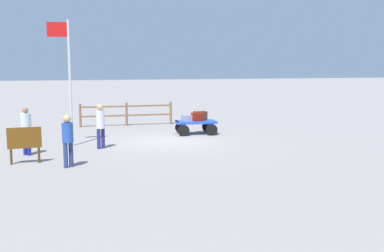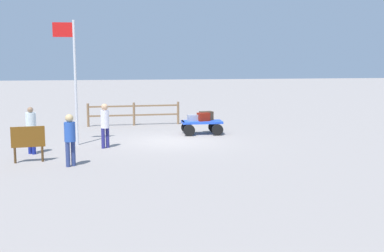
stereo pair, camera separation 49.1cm
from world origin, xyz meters
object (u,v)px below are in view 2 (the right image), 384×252
Objects in this scene: luggage_cart at (201,125)px; worker_trailing at (70,136)px; suitcase_dark at (206,116)px; worker_supervisor at (31,126)px; suitcase_grey at (194,118)px; suitcase_olive at (203,117)px; suitcase_navy at (205,117)px; flagpole at (73,73)px; signboard at (28,139)px; worker_lead at (105,122)px.

luggage_cart is 7.93m from worker_trailing.
worker_supervisor is (7.19, 3.85, 0.20)m from suitcase_dark.
suitcase_grey is 0.42m from suitcase_olive.
worker_supervisor is (7.10, 3.78, 0.25)m from suitcase_navy.
suitcase_olive is 7.98m from worker_trailing.
suitcase_olive is at bearing -132.97° from worker_trailing.
flagpole reaches higher than suitcase_navy.
suitcase_grey is (0.32, -0.09, 0.32)m from luggage_cart.
signboard is at bearing 38.26° from suitcase_grey.
worker_lead is 1.02× the size of worker_trailing.
worker_lead is 2.73m from worker_supervisor.
worker_trailing is (1.05, 3.07, -0.00)m from worker_lead.
worker_supervisor is 0.35× the size of flagpole.
worker_lead is at bearing -137.95° from signboard.
suitcase_olive is 7.85m from worker_supervisor.
suitcase_grey is at bearing 20.56° from suitcase_dark.
suitcase_grey is at bearing -11.66° from suitcase_olive.
flagpole is 4.07× the size of signboard.
signboard reaches higher than suitcase_navy.
suitcase_dark is at bearing -151.81° from worker_supervisor.
worker_trailing reaches higher than suitcase_grey.
worker_supervisor is at bearing 28.19° from suitcase_dark.
flagpole is (-1.41, -1.63, 1.87)m from worker_supervisor.
worker_trailing reaches higher than luggage_cart.
suitcase_grey is 8.22m from signboard.
worker_supervisor is at bearing 16.50° from worker_lead.
luggage_cart is 0.38× the size of flagpole.
suitcase_grey is at bearing -151.16° from worker_supervisor.
worker_supervisor is at bearing 28.84° from suitcase_grey.
worker_supervisor is at bearing 28.04° from suitcase_navy.
suitcase_grey reaches higher than luggage_cart.
worker_trailing is (5.63, 6.15, 0.19)m from suitcase_dark.
worker_trailing is at bearing 47.52° from luggage_cart.
suitcase_navy is at bearing -151.96° from worker_supervisor.
signboard reaches higher than suitcase_dark.
flagpole reaches higher than suitcase_dark.
worker_trailing reaches higher than signboard.
worker_supervisor reaches higher than worker_trailing.
worker_supervisor is (1.56, -2.30, 0.01)m from worker_trailing.
worker_trailing reaches higher than suitcase_navy.
luggage_cart is at bearing -143.55° from signboard.
worker_lead is at bearing 33.82° from suitcase_navy.
suitcase_dark is 0.53× the size of signboard.
flagpole reaches higher than suitcase_olive.
worker_supervisor is 1.42× the size of signboard.
suitcase_grey is at bearing 16.84° from suitcase_navy.
suitcase_navy is 0.86× the size of suitcase_olive.
suitcase_dark is 1.09× the size of suitcase_olive.
suitcase_dark is at bearing -132.47° from worker_trailing.
suitcase_grey is at bearing -158.89° from flagpole.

